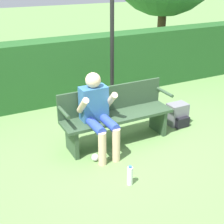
{
  "coord_description": "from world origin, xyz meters",
  "views": [
    {
      "loc": [
        -2.01,
        -3.74,
        2.46
      ],
      "look_at": [
        -0.15,
        -0.1,
        0.58
      ],
      "focal_mm": 50.0,
      "sensor_mm": 36.0,
      "label": 1
    }
  ],
  "objects_px": {
    "park_bench": "(116,114)",
    "backpack": "(178,115)",
    "water_bottle": "(130,176)",
    "signpost": "(112,32)",
    "person_seated": "(97,110)"
  },
  "relations": [
    {
      "from": "park_bench",
      "to": "backpack",
      "type": "relative_size",
      "value": 4.6
    },
    {
      "from": "backpack",
      "to": "water_bottle",
      "type": "height_order",
      "value": "backpack"
    },
    {
      "from": "park_bench",
      "to": "signpost",
      "type": "xyz_separation_m",
      "value": [
        0.42,
        0.95,
        1.04
      ]
    },
    {
      "from": "person_seated",
      "to": "water_bottle",
      "type": "bearing_deg",
      "value": -89.64
    },
    {
      "from": "backpack",
      "to": "signpost",
      "type": "height_order",
      "value": "signpost"
    },
    {
      "from": "person_seated",
      "to": "water_bottle",
      "type": "height_order",
      "value": "person_seated"
    },
    {
      "from": "park_bench",
      "to": "signpost",
      "type": "height_order",
      "value": "signpost"
    },
    {
      "from": "park_bench",
      "to": "water_bottle",
      "type": "xyz_separation_m",
      "value": [
        -0.37,
        -1.07,
        -0.33
      ]
    },
    {
      "from": "park_bench",
      "to": "backpack",
      "type": "bearing_deg",
      "value": 0.12
    },
    {
      "from": "person_seated",
      "to": "signpost",
      "type": "bearing_deg",
      "value": 53.94
    },
    {
      "from": "water_bottle",
      "to": "signpost",
      "type": "relative_size",
      "value": 0.1
    },
    {
      "from": "person_seated",
      "to": "backpack",
      "type": "height_order",
      "value": "person_seated"
    },
    {
      "from": "park_bench",
      "to": "signpost",
      "type": "distance_m",
      "value": 1.47
    },
    {
      "from": "person_seated",
      "to": "park_bench",
      "type": "bearing_deg",
      "value": 20.86
    },
    {
      "from": "park_bench",
      "to": "water_bottle",
      "type": "height_order",
      "value": "park_bench"
    }
  ]
}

